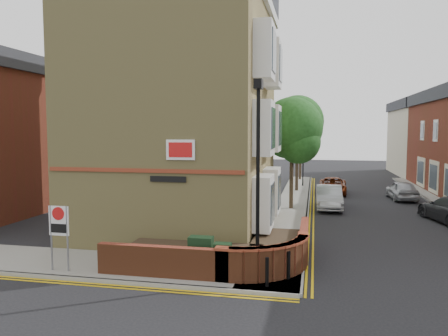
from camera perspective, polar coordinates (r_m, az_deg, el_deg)
ground at (r=13.77m, az=-3.19°, el=-15.63°), size 120.00×120.00×0.00m
pavement_corner at (r=16.26m, az=-14.06°, el=-12.29°), size 13.00×3.00×0.12m
pavement_main at (r=28.88m, az=8.96°, el=-4.61°), size 2.00×32.00×0.12m
kerb_side at (r=14.99m, az=-16.63°, el=-13.85°), size 13.00×0.15×0.12m
kerb_main_near at (r=28.85m, az=10.95°, el=-4.65°), size 0.15×32.00×0.12m
yellow_lines_side at (r=14.80m, az=-17.10°, el=-14.33°), size 13.00×0.28×0.01m
yellow_lines_main at (r=28.86m, az=11.44°, el=-4.77°), size 0.28×32.00×0.01m
corner_building at (r=21.41m, az=-5.13°, el=8.66°), size 8.95×10.40×13.60m
garden_wall at (r=16.07m, az=-0.84°, el=-12.58°), size 6.80×6.00×1.20m
lamppost at (r=13.84m, az=4.44°, el=-1.27°), size 0.25×0.50×6.30m
utility_cabinet_large at (r=14.81m, az=-3.03°, el=-11.21°), size 0.80×0.45×1.20m
utility_cabinet_small at (r=14.37m, az=-0.18°, el=-11.92°), size 0.55×0.40×1.10m
bollard_near at (r=13.61m, az=5.64°, el=-13.36°), size 0.11×0.11×0.90m
bollard_far at (r=14.32m, az=8.43°, el=-12.45°), size 0.11×0.11×0.90m
zone_sign at (r=15.73m, az=-20.75°, el=-7.09°), size 0.72×0.07×2.20m
far_terrace_cream at (r=51.67m, az=24.28°, el=3.67°), size 5.40×12.40×8.00m
tree_near at (r=26.53m, az=8.88°, el=4.62°), size 3.64×3.65×6.70m
tree_mid at (r=34.52m, az=9.57°, el=5.50°), size 4.03×4.03×7.42m
tree_far at (r=42.51m, az=9.99°, el=5.01°), size 3.81×3.81×7.00m
traffic_light_assembly at (r=37.52m, az=10.31°, el=1.76°), size 0.20×0.16×4.20m
silver_car_near at (r=27.73m, az=13.55°, el=-3.73°), size 1.55×4.32×1.42m
red_car_main at (r=34.22m, az=13.97°, el=-2.26°), size 2.28×4.55×1.24m
silver_car_far at (r=32.81m, az=22.21°, el=-2.69°), size 1.82×4.03×1.34m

